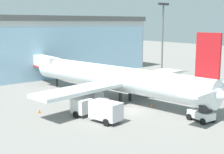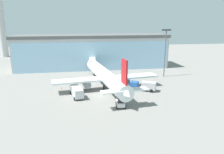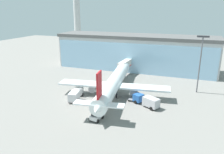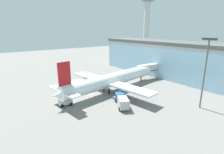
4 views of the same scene
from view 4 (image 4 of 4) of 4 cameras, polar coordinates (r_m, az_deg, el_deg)
The scene contains 12 objects.
ground at distance 52.57m, azimuth -7.10°, elevation -5.27°, with size 240.00×240.00×0.00m, color gray.
terminal_building at distance 74.73m, azimuth 17.97°, elevation 5.78°, with size 63.55×16.18×13.82m.
jet_bridge at distance 67.84m, azimuth 12.27°, elevation 2.96°, with size 2.85×11.40×5.61m.
control_tower at distance 131.59m, azimuth 11.32°, elevation 18.32°, with size 8.76×8.76×41.33m.
apron_light_mast at distance 45.27m, azimuth 28.21°, elevation 2.78°, with size 3.20×0.40×16.60m.
airplane at distance 52.92m, azimuth -0.19°, elevation -1.01°, with size 31.31×39.08×11.14m.
catering_truck at distance 57.15m, azimuth -10.90°, elevation -2.17°, with size 3.78×7.60×2.65m.
fuel_truck at distance 43.31m, azimuth 3.32°, elevation -7.73°, with size 7.49×5.34×2.65m.
baggage_cart at distance 47.37m, azimuth 1.94°, elevation -6.88°, with size 2.91×1.80×1.50m.
pushback_tug at distance 45.47m, azimuth -15.13°, elevation -7.78°, with size 2.41×3.34×2.30m.
safety_cone_nose at distance 49.26m, azimuth -5.66°, elevation -6.34°, with size 0.36×0.36×0.55m, color orange.
safety_cone_wingtip at distance 64.65m, azimuth -6.53°, elevation -1.02°, with size 0.36×0.36×0.55m, color orange.
Camera 4 is at (43.26, -23.47, 18.49)m, focal length 28.00 mm.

